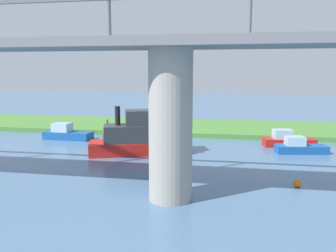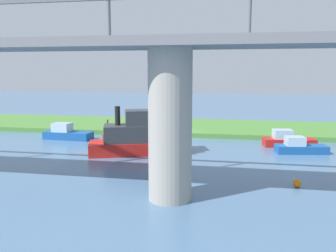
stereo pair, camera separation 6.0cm
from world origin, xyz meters
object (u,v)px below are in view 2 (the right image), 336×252
person_on_bank (127,123)px  marker_buoy (297,183)px  skiff_small (140,136)px  riverboat_paddlewheel (67,133)px  houseboat_blue (300,147)px  mooring_post (108,124)px  bridge_pylon (170,126)px  pontoon_yellow (287,140)px

person_on_bank → marker_buoy: (-16.13, 16.55, -0.95)m
skiff_small → riverboat_paddlewheel: (9.47, -5.07, -0.94)m
person_on_bank → houseboat_blue: person_on_bank is taller
mooring_post → riverboat_paddlewheel: (2.85, 4.68, -0.41)m
bridge_pylon → marker_buoy: bridge_pylon is taller
bridge_pylon → riverboat_paddlewheel: bridge_pylon is taller
mooring_post → riverboat_paddlewheel: riverboat_paddlewheel is taller
bridge_pylon → riverboat_paddlewheel: 21.35m
person_on_bank → skiff_small: (-4.15, 9.44, 0.35)m
pontoon_yellow → riverboat_paddlewheel: bearing=1.3°
mooring_post → pontoon_yellow: pontoon_yellow is taller
houseboat_blue → marker_buoy: size_ratio=9.21×
mooring_post → person_on_bank: bearing=172.9°
person_on_bank → houseboat_blue: bearing=159.6°
mooring_post → pontoon_yellow: 20.16m
riverboat_paddlewheel → houseboat_blue: bearing=174.4°
bridge_pylon → marker_buoy: (-7.39, -3.49, -3.93)m
mooring_post → marker_buoy: bearing=137.8°
pontoon_yellow → houseboat_blue: pontoon_yellow is taller
person_on_bank → riverboat_paddlewheel: size_ratio=0.27×
bridge_pylon → person_on_bank: bearing=-66.4°
person_on_bank → marker_buoy: person_on_bank is taller
bridge_pylon → riverboat_paddlewheel: size_ratio=1.61×
bridge_pylon → riverboat_paddlewheel: (14.06, -15.67, -3.57)m
skiff_small → marker_buoy: skiff_small is taller
skiff_small → riverboat_paddlewheel: 10.79m
bridge_pylon → person_on_bank: 22.06m
houseboat_blue → marker_buoy: bearing=79.8°
mooring_post → riverboat_paddlewheel: size_ratio=0.20×
pontoon_yellow → person_on_bank: bearing=-12.6°
bridge_pylon → houseboat_blue: bearing=-124.4°
bridge_pylon → mooring_post: 23.45m
bridge_pylon → person_on_bank: size_ratio=6.01×
bridge_pylon → skiff_small: (4.59, -10.60, -2.63)m
pontoon_yellow → bridge_pylon: bearing=62.3°
bridge_pylon → riverboat_paddlewheel: bearing=-48.1°
pontoon_yellow → marker_buoy: (1.12, 12.71, -0.33)m
bridge_pylon → pontoon_yellow: bearing=-117.7°
marker_buoy → bridge_pylon: bearing=25.3°
houseboat_blue → bridge_pylon: bearing=55.6°
houseboat_blue → marker_buoy: 10.06m
person_on_bank → mooring_post: (2.47, -0.31, -0.19)m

